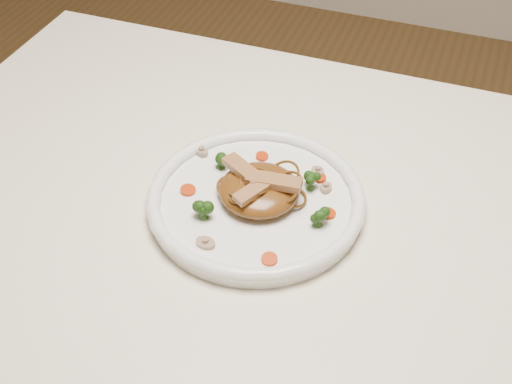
% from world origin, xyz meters
% --- Properties ---
extents(table, '(1.20, 0.80, 0.75)m').
position_xyz_m(table, '(0.00, 0.00, 0.65)').
color(table, beige).
rests_on(table, ground).
extents(plate, '(0.34, 0.34, 0.02)m').
position_xyz_m(plate, '(-0.04, -0.01, 0.76)').
color(plate, white).
rests_on(plate, table).
extents(noodle_mound, '(0.14, 0.14, 0.04)m').
position_xyz_m(noodle_mound, '(-0.04, -0.00, 0.78)').
color(noodle_mound, brown).
rests_on(noodle_mound, plate).
extents(chicken_a, '(0.08, 0.03, 0.01)m').
position_xyz_m(chicken_a, '(-0.02, -0.00, 0.80)').
color(chicken_a, '#9E6E4B').
rests_on(chicken_a, noodle_mound).
extents(chicken_b, '(0.07, 0.06, 0.01)m').
position_xyz_m(chicken_b, '(-0.06, 0.01, 0.80)').
color(chicken_b, '#9E6E4B').
rests_on(chicken_b, noodle_mound).
extents(chicken_c, '(0.05, 0.06, 0.01)m').
position_xyz_m(chicken_c, '(-0.03, -0.03, 0.80)').
color(chicken_c, '#9E6E4B').
rests_on(chicken_c, noodle_mound).
extents(broccoli_0, '(0.03, 0.03, 0.03)m').
position_xyz_m(broccoli_0, '(0.02, 0.04, 0.78)').
color(broccoli_0, '#1D450E').
rests_on(broccoli_0, plate).
extents(broccoli_1, '(0.03, 0.03, 0.03)m').
position_xyz_m(broccoli_1, '(-0.11, 0.04, 0.78)').
color(broccoli_1, '#1D450E').
rests_on(broccoli_1, plate).
extents(broccoli_2, '(0.03, 0.03, 0.03)m').
position_xyz_m(broccoli_2, '(-0.09, -0.06, 0.78)').
color(broccoli_2, '#1D450E').
rests_on(broccoli_2, plate).
extents(broccoli_3, '(0.03, 0.03, 0.03)m').
position_xyz_m(broccoli_3, '(0.05, -0.03, 0.78)').
color(broccoli_3, '#1D450E').
rests_on(broccoli_3, plate).
extents(carrot_0, '(0.02, 0.02, 0.00)m').
position_xyz_m(carrot_0, '(0.03, 0.06, 0.77)').
color(carrot_0, '#B12906').
rests_on(carrot_0, plate).
extents(carrot_1, '(0.03, 0.03, 0.00)m').
position_xyz_m(carrot_1, '(-0.13, -0.03, 0.77)').
color(carrot_1, '#B12906').
rests_on(carrot_1, plate).
extents(carrot_2, '(0.02, 0.02, 0.00)m').
position_xyz_m(carrot_2, '(0.06, -0.00, 0.77)').
color(carrot_2, '#B12906').
rests_on(carrot_2, plate).
extents(carrot_3, '(0.02, 0.02, 0.00)m').
position_xyz_m(carrot_3, '(-0.06, 0.08, 0.77)').
color(carrot_3, '#B12906').
rests_on(carrot_3, plate).
extents(carrot_4, '(0.02, 0.02, 0.00)m').
position_xyz_m(carrot_4, '(0.02, -0.11, 0.77)').
color(carrot_4, '#B12906').
rests_on(carrot_4, plate).
extents(mushroom_0, '(0.03, 0.03, 0.01)m').
position_xyz_m(mushroom_0, '(-0.07, -0.11, 0.77)').
color(mushroom_0, tan).
rests_on(mushroom_0, plate).
extents(mushroom_1, '(0.02, 0.02, 0.01)m').
position_xyz_m(mushroom_1, '(0.05, 0.05, 0.77)').
color(mushroom_1, tan).
rests_on(mushroom_1, plate).
extents(mushroom_2, '(0.04, 0.04, 0.01)m').
position_xyz_m(mushroom_2, '(-0.15, 0.06, 0.77)').
color(mushroom_2, tan).
rests_on(mushroom_2, plate).
extents(mushroom_3, '(0.03, 0.03, 0.01)m').
position_xyz_m(mushroom_3, '(0.02, 0.08, 0.77)').
color(mushroom_3, tan).
rests_on(mushroom_3, plate).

